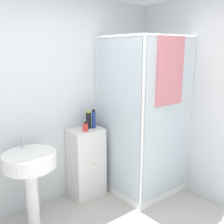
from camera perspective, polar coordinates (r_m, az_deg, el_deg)
name	(u,v)px	position (r m, az deg, el deg)	size (l,w,h in m)	color
wall_back	(39,105)	(3.16, -15.60, 1.47)	(6.40, 0.06, 2.50)	silver
shower_enclosure	(143,149)	(3.53, 6.81, -8.05)	(0.89, 0.92, 2.04)	white
vanity_cabinet	(86,163)	(3.47, -5.63, -10.92)	(0.42, 0.33, 0.91)	silver
sink	(30,168)	(2.91, -17.37, -11.57)	(0.54, 0.54, 0.97)	white
soap_dispenser	(85,127)	(3.22, -5.83, -3.30)	(0.07, 0.07, 0.12)	red
shampoo_bottle_tall_black	(89,120)	(3.32, -5.12, -1.70)	(0.06, 0.06, 0.23)	black
shampoo_bottle_blue	(94,119)	(3.32, -4.01, -1.55)	(0.05, 0.05, 0.24)	navy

